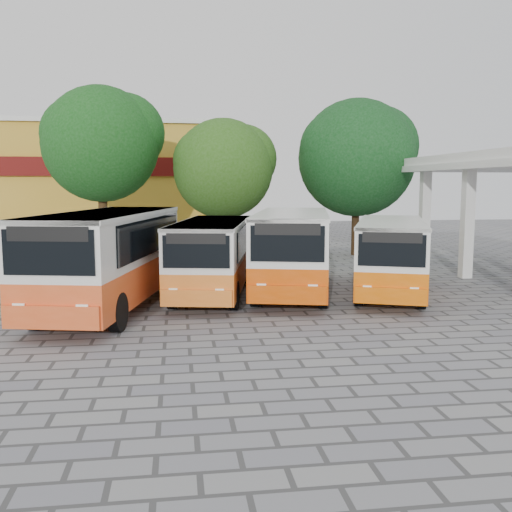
{
  "coord_description": "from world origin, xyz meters",
  "views": [
    {
      "loc": [
        -4.63,
        -17.04,
        4.06
      ],
      "look_at": [
        -1.83,
        3.14,
        1.5
      ],
      "focal_mm": 40.0,
      "sensor_mm": 36.0,
      "label": 1
    }
  ],
  "objects": [
    {
      "name": "ground",
      "position": [
        0.0,
        0.0,
        0.0
      ],
      "size": [
        90.0,
        90.0,
        0.0
      ],
      "primitive_type": "plane",
      "color": "gray",
      "rests_on": "ground"
    },
    {
      "name": "shophouse_block",
      "position": [
        -11.0,
        25.99,
        4.16
      ],
      "size": [
        20.4,
        10.4,
        8.3
      ],
      "color": "gold",
      "rests_on": "ground"
    },
    {
      "name": "bus_far_left",
      "position": [
        -6.86,
        1.83,
        1.84
      ],
      "size": [
        4.51,
        9.25,
        3.18
      ],
      "rotation": [
        0.0,
        0.0,
        -0.22
      ],
      "color": "#E34F1D",
      "rests_on": "ground"
    },
    {
      "name": "bus_centre_left",
      "position": [
        -3.35,
        3.72,
        1.58
      ],
      "size": [
        3.72,
        7.94,
        2.74
      ],
      "rotation": [
        0.0,
        0.0,
        -0.19
      ],
      "color": "orange",
      "rests_on": "ground"
    },
    {
      "name": "bus_centre_right",
      "position": [
        -0.34,
        3.89,
        1.76
      ],
      "size": [
        4.46,
        8.86,
        3.03
      ],
      "rotation": [
        0.0,
        0.0,
        -0.24
      ],
      "color": "#CE4300",
      "rests_on": "ground"
    },
    {
      "name": "bus_far_right",
      "position": [
        3.22,
        3.06,
        1.58
      ],
      "size": [
        4.86,
        8.12,
        2.74
      ],
      "rotation": [
        0.0,
        0.0,
        -0.37
      ],
      "color": "#DA5800",
      "rests_on": "ground"
    },
    {
      "name": "tree_left",
      "position": [
        -8.43,
        14.03,
        6.34
      ],
      "size": [
        6.32,
        6.02,
        9.16
      ],
      "color": "#483018",
      "rests_on": "ground"
    },
    {
      "name": "tree_middle",
      "position": [
        -2.08,
        13.56,
        5.06
      ],
      "size": [
        5.56,
        5.3,
        7.54
      ],
      "color": "#322615",
      "rests_on": "ground"
    },
    {
      "name": "tree_right",
      "position": [
        5.63,
        14.69,
        5.78
      ],
      "size": [
        6.97,
        6.64,
        8.88
      ],
      "color": "#322111",
      "rests_on": "ground"
    }
  ]
}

